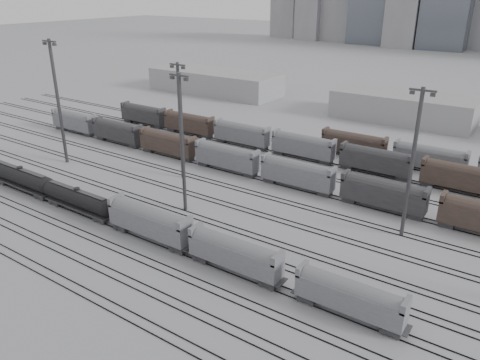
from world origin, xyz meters
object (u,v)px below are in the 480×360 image
Objects in this scene: hopper_car_a at (149,220)px; light_mast_c at (182,141)px; hopper_car_b at (235,252)px; light_mast_a at (58,100)px; tank_car_a at (22,177)px; hopper_car_c at (350,295)px; tank_car_b at (78,199)px.

light_mast_c is at bearing 102.47° from hopper_car_a.
light_mast_a reaches higher than hopper_car_b.
hopper_car_a reaches higher than tank_car_a.
hopper_car_a is at bearing -180.00° from hopper_car_b.
light_mast_a is (-40.57, 14.75, 10.93)m from hopper_car_a.
hopper_car_a reaches higher than hopper_car_c.
hopper_car_a is at bearing -19.97° from light_mast_a.
hopper_car_a is (34.24, -0.00, 0.66)m from tank_car_a.
hopper_car_c is (50.03, 0.00, 0.42)m from tank_car_b.
hopper_car_b reaches higher than tank_car_b.
hopper_car_b reaches higher than hopper_car_c.
tank_car_a is 34.24m from hopper_car_a.
hopper_car_a is (17.28, -0.00, 0.83)m from tank_car_b.
light_mast_a is (-6.34, 14.75, 11.60)m from tank_car_a.
hopper_car_b is 0.59× the size of light_mast_c.
light_mast_c is at bearing -5.29° from light_mast_a.
hopper_car_a is 0.57× the size of light_mast_a.
hopper_car_a is 1.07× the size of hopper_car_b.
hopper_car_b is (50.35, 0.00, 0.44)m from tank_car_a.
hopper_car_b is at bearing 0.00° from tank_car_a.
hopper_car_c is at bearing 0.00° from tank_car_b.
tank_car_b is at bearing 0.00° from tank_car_a.
light_mast_c is (-35.23, 11.22, 9.88)m from hopper_car_c.
tank_car_a is 1.24× the size of hopper_car_a.
hopper_car_a reaches higher than hopper_car_b.
light_mast_c is (14.80, 11.22, 10.30)m from tank_car_b.
hopper_car_b is at bearing 0.00° from tank_car_b.
tank_car_a is at bearing 180.00° from tank_car_b.
hopper_car_a is 44.53m from light_mast_a.
tank_car_b is 1.33× the size of hopper_car_c.
hopper_car_a is at bearing -180.00° from hopper_car_c.
light_mast_a reaches higher than light_mast_c.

